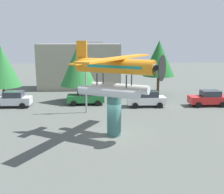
# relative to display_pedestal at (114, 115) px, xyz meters

# --- Properties ---
(ground_plane) EXTENTS (140.00, 140.00, 0.00)m
(ground_plane) POSITION_rel_display_pedestal_xyz_m (0.00, 0.00, -1.61)
(ground_plane) COLOR #515651
(display_pedestal) EXTENTS (1.10, 1.10, 3.22)m
(display_pedestal) POSITION_rel_display_pedestal_xyz_m (0.00, 0.00, 0.00)
(display_pedestal) COLOR #386B66
(display_pedestal) RESTS_ON ground
(floatplane_monument) EXTENTS (7.08, 9.62, 4.00)m
(floatplane_monument) POSITION_rel_display_pedestal_xyz_m (0.11, -0.06, 3.28)
(floatplane_monument) COLOR silver
(floatplane_monument) RESTS_ON display_pedestal
(car_near_silver) EXTENTS (4.20, 2.02, 1.76)m
(car_near_silver) POSITION_rel_display_pedestal_xyz_m (-10.65, 9.87, -0.73)
(car_near_silver) COLOR silver
(car_near_silver) RESTS_ON ground
(car_mid_green) EXTENTS (4.20, 2.02, 1.76)m
(car_mid_green) POSITION_rel_display_pedestal_xyz_m (-2.51, 10.71, -0.73)
(car_mid_green) COLOR #237A38
(car_mid_green) RESTS_ON ground
(car_far_white) EXTENTS (4.20, 2.02, 1.76)m
(car_far_white) POSITION_rel_display_pedestal_xyz_m (4.22, 9.31, -0.73)
(car_far_white) COLOR white
(car_far_white) RESTS_ON ground
(car_distant_red) EXTENTS (4.20, 2.02, 1.76)m
(car_distant_red) POSITION_rel_display_pedestal_xyz_m (11.19, 9.25, -0.73)
(car_distant_red) COLOR red
(car_distant_red) RESTS_ON ground
(streetlight_primary) EXTENTS (1.84, 0.28, 7.21)m
(streetlight_primary) POSITION_rel_display_pedestal_xyz_m (-2.18, 6.99, 2.62)
(streetlight_primary) COLOR gray
(streetlight_primary) RESTS_ON ground
(storefront_building) EXTENTS (12.20, 5.27, 6.72)m
(storefront_building) POSITION_rel_display_pedestal_xyz_m (-3.88, 22.00, 1.75)
(storefront_building) COLOR #9E9384
(storefront_building) RESTS_ON ground
(tree_west) EXTENTS (4.57, 4.57, 6.60)m
(tree_west) POSITION_rel_display_pedestal_xyz_m (-13.11, 14.78, 2.45)
(tree_west) COLOR brown
(tree_west) RESTS_ON ground
(tree_east) EXTENTS (4.23, 4.23, 6.68)m
(tree_east) POSITION_rel_display_pedestal_xyz_m (-3.51, 12.27, 2.71)
(tree_east) COLOR brown
(tree_east) RESTS_ON ground
(tree_center_back) EXTENTS (4.20, 4.20, 7.25)m
(tree_center_back) POSITION_rel_display_pedestal_xyz_m (6.91, 15.90, 3.29)
(tree_center_back) COLOR brown
(tree_center_back) RESTS_ON ground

